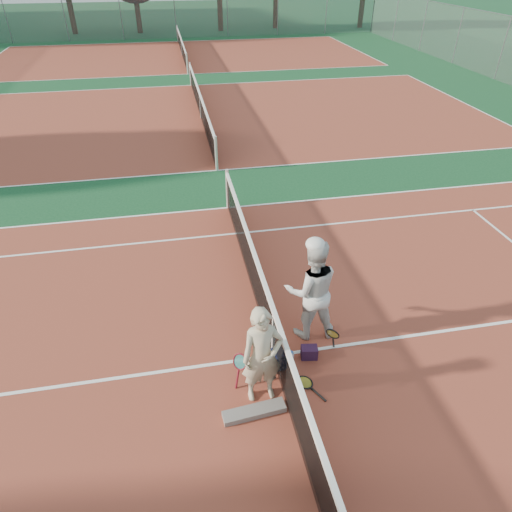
# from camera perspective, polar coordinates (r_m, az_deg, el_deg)

# --- Properties ---
(ground) EXTENTS (130.00, 130.00, 0.00)m
(ground) POSITION_cam_1_polar(r_m,az_deg,el_deg) (8.01, 2.13, -12.36)
(ground) COLOR #103D1F
(ground) RESTS_ON ground
(court_main) EXTENTS (23.77, 10.97, 0.01)m
(court_main) POSITION_cam_1_polar(r_m,az_deg,el_deg) (8.00, 2.13, -12.35)
(court_main) COLOR maroon
(court_main) RESTS_ON ground
(court_far_a) EXTENTS (23.77, 10.97, 0.01)m
(court_far_a) POSITION_cam_1_polar(r_m,az_deg,el_deg) (19.77, -6.87, 16.79)
(court_far_a) COLOR maroon
(court_far_a) RESTS_ON ground
(court_far_b) EXTENTS (23.77, 10.97, 0.01)m
(court_far_b) POSITION_cam_1_polar(r_m,az_deg,el_deg) (32.90, -9.19, 23.53)
(court_far_b) COLOR maroon
(court_far_b) RESTS_ON ground
(net_main) EXTENTS (0.10, 10.98, 1.02)m
(net_main) POSITION_cam_1_polar(r_m,az_deg,el_deg) (7.65, 2.21, -9.72)
(net_main) COLOR black
(net_main) RESTS_ON ground
(net_far_a) EXTENTS (0.10, 10.98, 1.02)m
(net_far_a) POSITION_cam_1_polar(r_m,az_deg,el_deg) (19.63, -6.97, 18.20)
(net_far_a) COLOR black
(net_far_a) RESTS_ON ground
(net_far_b) EXTENTS (0.10, 10.98, 1.02)m
(net_far_b) POSITION_cam_1_polar(r_m,az_deg,el_deg) (32.82, -9.28, 24.40)
(net_far_b) COLOR black
(net_far_b) RESTS_ON ground
(fence_back) EXTENTS (32.00, 0.06, 3.00)m
(fence_back) POSITION_cam_1_polar(r_m,az_deg,el_deg) (39.62, -10.06, 27.39)
(fence_back) COLOR slate
(fence_back) RESTS_ON ground
(player_a) EXTENTS (0.64, 0.44, 1.70)m
(player_a) POSITION_cam_1_polar(r_m,az_deg,el_deg) (6.82, 0.78, -12.40)
(player_a) COLOR #B7AA8D
(player_a) RESTS_ON ground
(player_b) EXTENTS (0.99, 0.80, 1.93)m
(player_b) POSITION_cam_1_polar(r_m,az_deg,el_deg) (7.85, 6.95, -4.24)
(player_b) COLOR silver
(player_b) RESTS_ON ground
(racket_red) EXTENTS (0.36, 0.35, 0.57)m
(racket_red) POSITION_cam_1_polar(r_m,az_deg,el_deg) (7.42, -2.00, -13.91)
(racket_red) COLOR maroon
(racket_red) RESTS_ON ground
(racket_black_held) EXTENTS (0.36, 0.36, 0.57)m
(racket_black_held) POSITION_cam_1_polar(r_m,az_deg,el_deg) (7.95, 9.45, -10.41)
(racket_black_held) COLOR black
(racket_black_held) RESTS_ON ground
(racket_spare) EXTENTS (0.52, 0.66, 0.03)m
(racket_spare) POSITION_cam_1_polar(r_m,az_deg,el_deg) (7.63, 6.12, -15.44)
(racket_spare) COLOR black
(racket_spare) RESTS_ON ground
(sports_bag_navy) EXTENTS (0.44, 0.34, 0.31)m
(sports_bag_navy) POSITION_cam_1_polar(r_m,az_deg,el_deg) (7.72, 2.16, -12.91)
(sports_bag_navy) COLOR black
(sports_bag_navy) RESTS_ON ground
(sports_bag_purple) EXTENTS (0.30, 0.23, 0.22)m
(sports_bag_purple) POSITION_cam_1_polar(r_m,az_deg,el_deg) (7.95, 6.66, -11.88)
(sports_bag_purple) COLOR black
(sports_bag_purple) RESTS_ON ground
(net_cover_canvas) EXTENTS (0.97, 0.31, 0.10)m
(net_cover_canvas) POSITION_cam_1_polar(r_m,az_deg,el_deg) (7.20, -0.22, -18.88)
(net_cover_canvas) COLOR #67615D
(net_cover_canvas) RESTS_ON ground
(water_bottle) EXTENTS (0.09, 0.09, 0.30)m
(water_bottle) POSITION_cam_1_polar(r_m,az_deg,el_deg) (7.76, 4.42, -12.78)
(water_bottle) COLOR silver
(water_bottle) RESTS_ON ground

